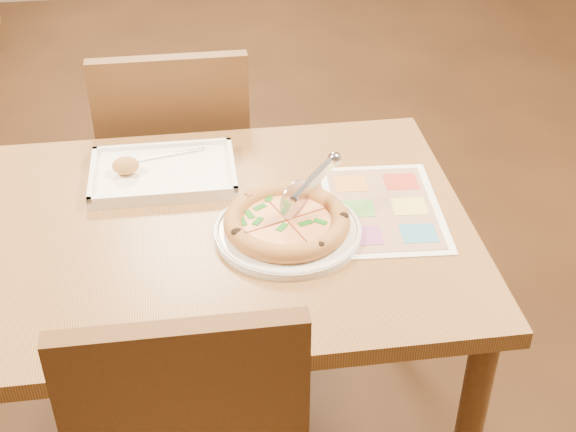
{
  "coord_description": "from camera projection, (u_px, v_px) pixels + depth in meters",
  "views": [
    {
      "loc": [
        0.04,
        -1.44,
        1.76
      ],
      "look_at": [
        0.24,
        -0.06,
        0.77
      ],
      "focal_mm": 50.0,
      "sensor_mm": 36.0,
      "label": 1
    }
  ],
  "objects": [
    {
      "name": "dining_table",
      "position": [
        180.0,
        259.0,
        1.81
      ],
      "size": [
        1.3,
        0.85,
        0.72
      ],
      "color": "#935E3A",
      "rests_on": "ground"
    },
    {
      "name": "chair_far",
      "position": [
        176.0,
        150.0,
        2.34
      ],
      "size": [
        0.42,
        0.42,
        0.47
      ],
      "rotation": [
        0.0,
        0.0,
        3.14
      ],
      "color": "brown",
      "rests_on": "ground"
    },
    {
      "name": "plate",
      "position": [
        288.0,
        232.0,
        1.74
      ],
      "size": [
        0.42,
        0.42,
        0.02
      ],
      "primitive_type": "cylinder",
      "rotation": [
        0.0,
        0.0,
        -0.4
      ],
      "color": "silver",
      "rests_on": "dining_table"
    },
    {
      "name": "pizza",
      "position": [
        287.0,
        222.0,
        1.73
      ],
      "size": [
        0.28,
        0.28,
        0.04
      ],
      "rotation": [
        0.0,
        0.0,
        0.36
      ],
      "color": "#C57E43",
      "rests_on": "plate"
    },
    {
      "name": "pizza_cutter",
      "position": [
        308.0,
        186.0,
        1.73
      ],
      "size": [
        0.14,
        0.12,
        0.1
      ],
      "rotation": [
        0.0,
        0.0,
        0.67
      ],
      "color": "silver",
      "rests_on": "pizza"
    },
    {
      "name": "appetizer_tray",
      "position": [
        160.0,
        174.0,
        1.93
      ],
      "size": [
        0.35,
        0.24,
        0.06
      ],
      "rotation": [
        0.0,
        0.0,
        -0.01
      ],
      "color": "white",
      "rests_on": "dining_table"
    },
    {
      "name": "menu",
      "position": [
        383.0,
        208.0,
        1.82
      ],
      "size": [
        0.28,
        0.38,
        0.0
      ],
      "primitive_type": "cube",
      "rotation": [
        0.0,
        0.0,
        -0.07
      ],
      "color": "white",
      "rests_on": "dining_table"
    }
  ]
}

